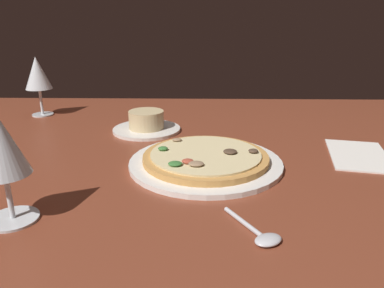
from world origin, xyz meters
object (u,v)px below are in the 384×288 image
Objects in this scene: paper_menu at (359,155)px; spoon at (261,235)px; ramekin_on_saucer at (146,124)px; wine_glass_far at (0,147)px; pizza_main at (205,160)px; wine_glass_near at (37,74)px.

spoon is (-25.99, -31.81, 0.30)cm from paper_menu.
ramekin_on_saucer is 48.16cm from wine_glass_far.
wine_glass_near reaches higher than pizza_main.
wine_glass_near is 86.84cm from spoon.
wine_glass_near is (-20.47, 61.03, 0.94)cm from wine_glass_far.
wine_glass_near reaches higher than spoon.
spoon reaches higher than paper_menu.
spoon is (36.03, -3.83, -11.02)cm from wine_glass_far.
wine_glass_near is (-34.07, 15.80, 10.38)cm from ramekin_on_saucer.
wine_glass_far is (-13.60, -45.23, 9.44)cm from ramekin_on_saucer.
wine_glass_far is (-28.78, -22.02, 10.32)cm from pizza_main.
ramekin_on_saucer is 1.00× the size of wine_glass_near.
wine_glass_near is at bearing 141.62° from pizza_main.
ramekin_on_saucer is at bearing -24.87° from wine_glass_near.
pizza_main reaches higher than paper_menu.
spoon is at bearing -117.50° from paper_menu.
spoon is (7.24, -25.85, -0.71)cm from pizza_main.
paper_menu is (62.02, 27.98, -11.33)cm from wine_glass_far.
pizza_main is at bearing -38.38° from wine_glass_near.
wine_glass_near is at bearing 155.13° from ramekin_on_saucer.
wine_glass_far is at bearing -143.97° from paper_menu.
pizza_main is 1.76× the size of wine_glass_near.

